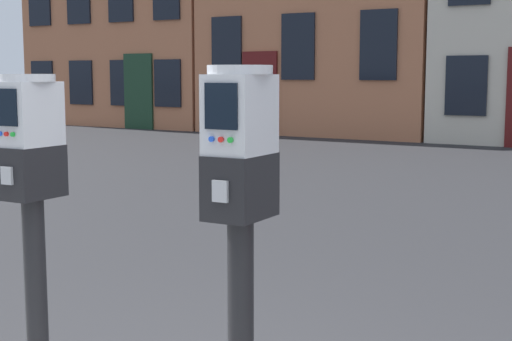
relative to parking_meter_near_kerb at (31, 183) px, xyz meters
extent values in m
cylinder|color=black|center=(0.00, 0.00, -0.51)|extent=(0.09, 0.09, 0.91)
cube|color=black|center=(0.00, 0.00, 0.04)|extent=(0.18, 0.25, 0.21)
cube|color=#A5A8AD|center=(0.00, -0.13, 0.04)|extent=(0.06, 0.01, 0.07)
cube|color=#B7BABF|center=(0.00, 0.00, 0.28)|extent=(0.18, 0.23, 0.26)
cube|color=black|center=(0.00, -0.12, 0.31)|extent=(0.12, 0.01, 0.14)
cylinder|color=blue|center=(-0.03, -0.12, 0.21)|extent=(0.02, 0.01, 0.02)
cylinder|color=red|center=(0.00, -0.12, 0.21)|extent=(0.02, 0.01, 0.02)
cylinder|color=green|center=(0.04, -0.12, 0.21)|extent=(0.02, 0.01, 0.02)
cylinder|color=#B7BABF|center=(0.00, 0.00, 0.42)|extent=(0.22, 0.22, 0.03)
cube|color=black|center=(1.00, 0.00, 0.07)|extent=(0.18, 0.25, 0.21)
cube|color=#A5A8AD|center=(1.01, -0.13, 0.07)|extent=(0.06, 0.01, 0.07)
cube|color=#B7BABF|center=(1.00, 0.00, 0.30)|extent=(0.18, 0.23, 0.26)
cube|color=black|center=(1.01, -0.12, 0.34)|extent=(0.12, 0.01, 0.15)
cylinder|color=blue|center=(0.97, -0.12, 0.23)|extent=(0.02, 0.01, 0.02)
cylinder|color=red|center=(1.01, -0.12, 0.23)|extent=(0.02, 0.01, 0.02)
cylinder|color=green|center=(1.04, -0.12, 0.23)|extent=(0.02, 0.01, 0.02)
cylinder|color=#B7BABF|center=(1.00, 0.00, 0.45)|extent=(0.22, 0.22, 0.03)
cube|color=black|center=(-15.25, 14.10, 0.18)|extent=(0.89, 0.06, 1.29)
cube|color=black|center=(-13.63, 14.10, 0.18)|extent=(0.89, 0.06, 1.29)
cube|color=black|center=(-12.02, 14.10, 0.18)|extent=(0.89, 0.06, 1.29)
cube|color=black|center=(-10.40, 14.10, 0.18)|extent=(0.89, 0.06, 1.29)
cube|color=black|center=(-15.25, 14.10, 2.52)|extent=(0.89, 0.06, 1.29)
cube|color=black|center=(-13.63, 14.10, 2.52)|extent=(0.89, 0.06, 1.29)
cube|color=#193823|center=(-11.44, 14.10, -0.06)|extent=(1.00, 0.07, 2.10)
cube|color=black|center=(-8.46, 14.10, 1.09)|extent=(0.90, 0.06, 1.60)
cube|color=black|center=(-6.38, 14.10, 1.09)|extent=(0.90, 0.06, 1.60)
cube|color=black|center=(-4.30, 14.10, 1.09)|extent=(0.90, 0.06, 1.60)
cube|color=#591414|center=(-7.47, 14.10, -0.06)|extent=(1.00, 0.07, 2.10)
cube|color=black|center=(-2.26, 14.10, 0.18)|extent=(0.90, 0.06, 1.29)
camera|label=1|loc=(2.33, -2.07, 0.44)|focal=52.38mm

